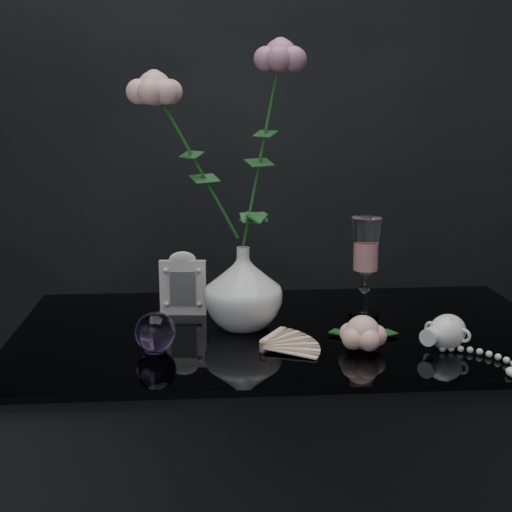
{
  "coord_description": "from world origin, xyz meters",
  "views": [
    {
      "loc": [
        -0.15,
        -1.28,
        1.21
      ],
      "look_at": [
        -0.06,
        0.0,
        0.92
      ],
      "focal_mm": 50.0,
      "sensor_mm": 36.0,
      "label": 1
    }
  ],
  "objects_px": {
    "wine_glass": "(365,267)",
    "loose_rose": "(363,333)",
    "paperweight": "(155,332)",
    "pearl_jar": "(447,330)",
    "vase": "(243,288)",
    "picture_frame": "(183,283)"
  },
  "relations": [
    {
      "from": "vase",
      "to": "wine_glass",
      "type": "xyz_separation_m",
      "value": [
        0.26,
        0.06,
        0.02
      ]
    },
    {
      "from": "loose_rose",
      "to": "wine_glass",
      "type": "bearing_deg",
      "value": 78.69
    },
    {
      "from": "vase",
      "to": "paperweight",
      "type": "xyz_separation_m",
      "value": [
        -0.17,
        -0.13,
        -0.04
      ]
    },
    {
      "from": "picture_frame",
      "to": "pearl_jar",
      "type": "bearing_deg",
      "value": -21.54
    },
    {
      "from": "paperweight",
      "to": "pearl_jar",
      "type": "bearing_deg",
      "value": -2.13
    },
    {
      "from": "picture_frame",
      "to": "wine_glass",
      "type": "bearing_deg",
      "value": -0.69
    },
    {
      "from": "vase",
      "to": "picture_frame",
      "type": "height_order",
      "value": "vase"
    },
    {
      "from": "wine_glass",
      "to": "paperweight",
      "type": "distance_m",
      "value": 0.46
    },
    {
      "from": "wine_glass",
      "to": "picture_frame",
      "type": "xyz_separation_m",
      "value": [
        -0.38,
        0.04,
        -0.04
      ]
    },
    {
      "from": "picture_frame",
      "to": "pearl_jar",
      "type": "distance_m",
      "value": 0.54
    },
    {
      "from": "paperweight",
      "to": "pearl_jar",
      "type": "relative_size",
      "value": 0.32
    },
    {
      "from": "wine_glass",
      "to": "loose_rose",
      "type": "bearing_deg",
      "value": -103.46
    },
    {
      "from": "paperweight",
      "to": "loose_rose",
      "type": "distance_m",
      "value": 0.37
    },
    {
      "from": "loose_rose",
      "to": "vase",
      "type": "bearing_deg",
      "value": 146.9
    },
    {
      "from": "wine_glass",
      "to": "pearl_jar",
      "type": "xyz_separation_m",
      "value": [
        0.11,
        -0.2,
        -0.07
      ]
    },
    {
      "from": "wine_glass",
      "to": "picture_frame",
      "type": "bearing_deg",
      "value": 174.47
    },
    {
      "from": "vase",
      "to": "loose_rose",
      "type": "xyz_separation_m",
      "value": [
        0.21,
        -0.15,
        -0.05
      ]
    },
    {
      "from": "picture_frame",
      "to": "loose_rose",
      "type": "distance_m",
      "value": 0.41
    },
    {
      "from": "loose_rose",
      "to": "picture_frame",
      "type": "bearing_deg",
      "value": 145.9
    },
    {
      "from": "paperweight",
      "to": "loose_rose",
      "type": "bearing_deg",
      "value": -3.06
    },
    {
      "from": "pearl_jar",
      "to": "loose_rose",
      "type": "bearing_deg",
      "value": -135.42
    },
    {
      "from": "vase",
      "to": "paperweight",
      "type": "bearing_deg",
      "value": -142.57
    }
  ]
}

